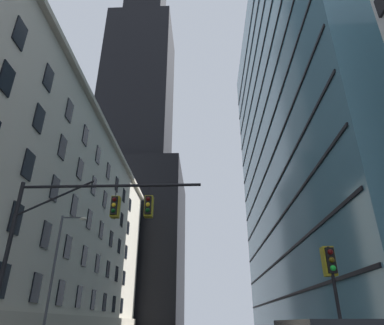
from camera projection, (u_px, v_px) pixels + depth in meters
station_building at (8, 210)px, 38.38m from camera, size 18.34×64.57×26.33m
dark_skyscraper at (136, 127)px, 99.78m from camera, size 28.28×28.28×184.85m
glass_office_midrise at (330, 123)px, 48.01m from camera, size 19.42×49.90×54.44m
traffic_signal_mast at (85, 224)px, 15.99m from camera, size 9.14×0.63×7.79m
traffic_light_near_right at (331, 268)px, 12.17m from camera, size 0.40×0.63×3.86m
street_lamppost at (58, 265)px, 24.16m from camera, size 2.01×0.32×8.72m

